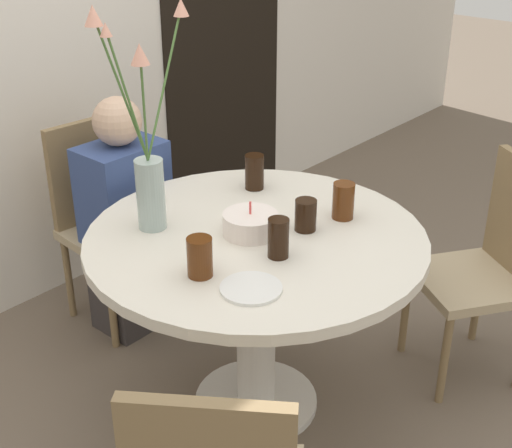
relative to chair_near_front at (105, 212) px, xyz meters
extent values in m
plane|color=#6B5B4C|center=(-0.07, -0.94, -0.51)|extent=(16.00, 16.00, 0.00)
cube|color=silver|center=(-0.07, 0.40, 0.79)|extent=(8.00, 0.05, 2.60)
cube|color=black|center=(1.17, 0.36, 0.52)|extent=(0.90, 0.01, 2.05)
cylinder|color=silver|center=(-0.07, -0.94, 0.22)|extent=(1.18, 1.18, 0.04)
cylinder|color=silver|center=(-0.07, -0.94, -0.14)|extent=(0.14, 0.14, 0.67)
cylinder|color=silver|center=(-0.07, -0.94, -0.49)|extent=(0.47, 0.47, 0.03)
cube|color=tan|center=(-0.01, -0.08, -0.08)|extent=(0.43, 0.43, 0.04)
cube|color=olive|center=(0.01, 0.10, 0.17)|extent=(0.38, 0.06, 0.46)
cylinder|color=olive|center=(-0.19, -0.24, -0.30)|extent=(0.03, 0.03, 0.40)
cylinder|color=olive|center=(0.15, -0.26, -0.30)|extent=(0.03, 0.03, 0.40)
cylinder|color=olive|center=(-0.16, 0.10, -0.30)|extent=(0.03, 0.03, 0.40)
cylinder|color=olive|center=(0.18, 0.08, -0.30)|extent=(0.03, 0.03, 0.40)
cube|color=tan|center=(0.65, -1.43, -0.08)|extent=(0.56, 0.56, 0.04)
cylinder|color=olive|center=(0.60, -1.19, -0.30)|extent=(0.03, 0.03, 0.40)
cylinder|color=olive|center=(0.41, -1.47, -0.30)|extent=(0.03, 0.03, 0.40)
cylinder|color=olive|center=(0.89, -1.38, -0.30)|extent=(0.03, 0.03, 0.40)
cylinder|color=white|center=(-0.07, -0.92, 0.27)|extent=(0.19, 0.19, 0.08)
cylinder|color=#E54C4C|center=(-0.07, -0.92, 0.33)|extent=(0.01, 0.01, 0.04)
cylinder|color=#9EB2AD|center=(-0.26, -0.63, 0.36)|extent=(0.10, 0.10, 0.25)
cylinder|color=#4C7538|center=(-0.32, -0.61, 0.73)|extent=(0.14, 0.06, 0.49)
cone|color=#E0997F|center=(-0.39, -0.58, 0.97)|extent=(0.06, 0.06, 0.06)
cylinder|color=#4C7538|center=(-0.16, -0.63, 0.72)|extent=(0.20, 0.02, 0.47)
cone|color=#E0997F|center=(-0.06, -0.62, 0.96)|extent=(0.05, 0.05, 0.06)
cylinder|color=#4C7538|center=(-0.32, -0.63, 0.71)|extent=(0.12, 0.02, 0.45)
cone|color=#E0997F|center=(-0.38, -0.62, 0.93)|extent=(0.04, 0.04, 0.04)
cylinder|color=#4C7538|center=(-0.31, -0.69, 0.68)|extent=(0.10, 0.12, 0.39)
cone|color=#E0997F|center=(-0.36, -0.75, 0.88)|extent=(0.06, 0.06, 0.06)
cylinder|color=white|center=(-0.34, -1.17, 0.24)|extent=(0.19, 0.19, 0.01)
cylinder|color=black|center=(-0.13, -1.10, 0.30)|extent=(0.07, 0.07, 0.13)
cylinder|color=#51280F|center=(0.24, -1.09, 0.30)|extent=(0.08, 0.08, 0.13)
cylinder|color=black|center=(0.07, -1.05, 0.29)|extent=(0.08, 0.08, 0.11)
cylinder|color=#51280F|center=(-0.38, -0.99, 0.30)|extent=(0.08, 0.08, 0.13)
cylinder|color=black|center=(0.23, -0.68, 0.30)|extent=(0.07, 0.07, 0.14)
cube|color=#383333|center=(-0.01, -0.16, -0.28)|extent=(0.31, 0.24, 0.44)
cube|color=#33477F|center=(-0.01, -0.16, 0.15)|extent=(0.34, 0.24, 0.42)
sphere|color=#D1A889|center=(-0.01, -0.16, 0.46)|extent=(0.20, 0.20, 0.20)
camera|label=1|loc=(-1.70, -2.36, 1.36)|focal=50.00mm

